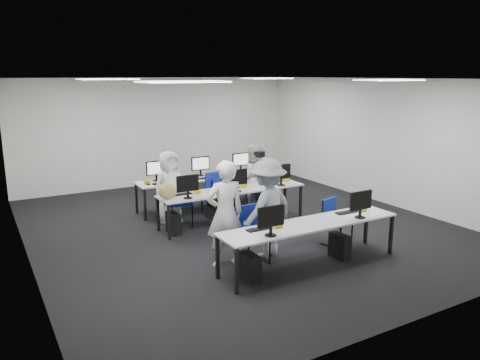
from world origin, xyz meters
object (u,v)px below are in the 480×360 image
desk_mid (233,192)px  chair_4 (259,197)px  student_2 (170,187)px  student_0 (225,214)px  desk_front (311,226)px  chair_1 (336,230)px  chair_7 (251,195)px  chair_2 (181,211)px  student_1 (252,177)px  student_3 (259,176)px  chair_5 (170,208)px  chair_0 (251,245)px  photographer (267,208)px  chair_3 (220,203)px  chair_6 (214,201)px

desk_mid → chair_4: size_ratio=3.77×
desk_mid → student_2: student_2 is taller
student_2 → student_0: bearing=-102.8°
desk_front → student_0: (-1.20, 0.70, 0.20)m
chair_1 → chair_4: (0.04, 2.71, -0.00)m
chair_7 → chair_2: bearing=-158.7°
chair_1 → student_0: bearing=161.3°
student_1 → desk_mid: bearing=52.9°
chair_4 → student_2: student_2 is taller
chair_2 → student_0: size_ratio=0.53×
chair_2 → student_3: (2.10, 0.27, 0.46)m
chair_5 → chair_7: bearing=-3.6°
desk_mid → chair_0: chair_0 is taller
student_0 → student_3: student_0 is taller
chair_2 → student_0: 2.44m
student_0 → student_3: 3.50m
chair_2 → chair_7: bearing=26.3°
chair_7 → student_0: bearing=-118.0°
student_2 → chair_2: bearing=-71.4°
chair_2 → photographer: (0.62, -2.36, 0.56)m
chair_7 → chair_3: bearing=-151.6°
photographer → student_3: bearing=-134.7°
chair_5 → student_0: 2.78m
chair_1 → student_1: (-0.14, 2.78, 0.49)m
desk_mid → desk_front: bearing=-90.0°
student_1 → chair_3: bearing=26.1°
chair_4 → chair_6: bearing=158.9°
chair_6 → student_0: 3.09m
chair_5 → desk_mid: bearing=-40.8°
chair_7 → student_3: bearing=-27.8°
desk_mid → chair_2: size_ratio=3.41×
chair_3 → desk_front: bearing=-93.4°
student_2 → photographer: bearing=-85.1°
chair_3 → student_3: 1.26m
desk_front → student_2: 3.48m
chair_2 → chair_4: (2.07, 0.19, -0.03)m
chair_6 → student_1: student_1 is taller
student_2 → chair_5: bearing=66.2°
chair_3 → photographer: photographer is taller
chair_3 → chair_6: size_ratio=1.16×
chair_4 → student_1: bearing=150.9°
chair_0 → chair_7: chair_0 is taller
student_1 → chair_2: bearing=21.9°
chair_4 → chair_0: bearing=-133.5°
chair_3 → chair_6: (0.05, 0.36, -0.04)m
desk_front → student_0: 1.40m
chair_5 → student_0: size_ratio=0.50×
chair_1 → student_3: bearing=74.1°
chair_4 → student_3: student_3 is taller
chair_2 → student_1: (1.89, 0.25, 0.46)m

